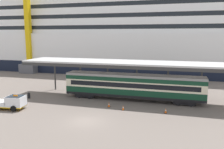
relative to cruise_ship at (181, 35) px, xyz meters
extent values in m
plane|color=#6A5F58|center=(-10.35, -42.99, -10.09)|extent=(400.00, 400.00, 0.00)
cube|color=black|center=(-0.09, 0.01, -8.51)|extent=(163.21, 24.43, 3.17)
cube|color=white|center=(-0.09, 0.01, -3.22)|extent=(163.21, 24.43, 7.40)
cube|color=white|center=(-0.09, 0.01, 1.87)|extent=(150.15, 22.47, 2.79)
cube|color=black|center=(-0.09, -11.18, 2.01)|extent=(143.63, 0.12, 1.01)
cube|color=white|center=(-0.09, 0.01, 4.67)|extent=(144.15, 21.58, 2.79)
cube|color=black|center=(-0.09, -10.73, 4.81)|extent=(137.88, 0.12, 1.01)
cube|color=white|center=(-0.09, 0.01, 7.46)|extent=(138.14, 20.68, 2.79)
cube|color=black|center=(-0.09, -10.28, 7.60)|extent=(132.14, 0.12, 1.01)
cube|color=#BEBEBE|center=(-6.79, -31.74, -4.19)|extent=(36.05, 6.34, 0.25)
cube|color=#313131|center=(-6.79, -34.81, -4.57)|extent=(36.05, 0.20, 0.50)
cylinder|color=#313131|center=(-22.25, -28.97, -7.21)|extent=(0.28, 0.28, 5.77)
cylinder|color=#313131|center=(-17.09, -28.97, -7.21)|extent=(0.28, 0.28, 5.77)
cylinder|color=#313131|center=(-11.94, -28.97, -7.21)|extent=(0.28, 0.28, 5.77)
cylinder|color=#313131|center=(-6.79, -28.97, -7.21)|extent=(0.28, 0.28, 5.77)
cylinder|color=#313131|center=(-1.64, -28.97, -7.21)|extent=(0.28, 0.28, 5.77)
cylinder|color=#313131|center=(3.51, -28.97, -7.21)|extent=(0.28, 0.28, 5.77)
cube|color=black|center=(-6.79, -32.24, -9.24)|extent=(21.64, 2.80, 0.40)
cube|color=#0F3823|center=(-6.79, -32.24, -8.59)|extent=(21.64, 2.80, 0.90)
cube|color=beige|center=(-6.79, -32.24, -7.54)|extent=(21.64, 2.80, 1.20)
cube|color=black|center=(-6.79, -33.61, -7.49)|extent=(19.91, 0.08, 0.72)
cube|color=#0F3823|center=(-6.79, -32.24, -6.64)|extent=(21.64, 2.80, 0.60)
cube|color=#979797|center=(-6.79, -32.24, -6.16)|extent=(21.64, 2.69, 0.36)
cube|color=black|center=(-14.59, -32.24, -9.64)|extent=(3.20, 2.35, 0.50)
cylinder|color=black|center=(-15.49, -33.41, -9.67)|extent=(0.84, 0.12, 0.84)
cylinder|color=black|center=(-13.69, -33.41, -9.67)|extent=(0.84, 0.12, 0.84)
cube|color=black|center=(1.00, -32.24, -9.64)|extent=(3.20, 2.35, 0.50)
cylinder|color=black|center=(0.10, -33.41, -9.67)|extent=(0.84, 0.12, 0.84)
cylinder|color=black|center=(1.90, -33.41, -9.67)|extent=(0.84, 0.12, 0.84)
cube|color=white|center=(-22.86, -41.51, -9.51)|extent=(5.41, 2.65, 0.36)
cube|color=#F2B20C|center=(-22.86, -41.51, -9.64)|extent=(5.42, 2.67, 0.12)
cube|color=white|center=(-21.41, -41.33, -8.78)|extent=(2.52, 2.20, 1.10)
cube|color=#19232D|center=(-21.41, -41.33, -8.43)|extent=(2.30, 2.09, 0.44)
cube|color=orange|center=(-21.41, -41.33, -8.15)|extent=(0.58, 0.27, 0.16)
cylinder|color=black|center=(-21.33, -40.31, -9.69)|extent=(0.83, 0.35, 0.80)
cylinder|color=black|center=(-21.08, -42.29, -9.69)|extent=(0.83, 0.35, 0.80)
cylinder|color=black|center=(-24.63, -40.74, -9.69)|extent=(0.83, 0.35, 0.80)
cube|color=black|center=(-1.39, -37.33, -10.07)|extent=(0.36, 0.36, 0.04)
cone|color=#EA590F|center=(-1.39, -37.33, -9.73)|extent=(0.30, 0.30, 0.65)
cylinder|color=white|center=(-1.39, -37.33, -9.69)|extent=(0.17, 0.17, 0.09)
cube|color=black|center=(-9.37, -36.78, -10.07)|extent=(0.36, 0.36, 0.04)
cone|color=#EA590F|center=(-9.37, -36.78, -9.72)|extent=(0.30, 0.30, 0.67)
cylinder|color=white|center=(-9.37, -36.78, -9.69)|extent=(0.17, 0.17, 0.09)
cube|color=black|center=(-7.07, -37.65, -10.07)|extent=(0.36, 0.36, 0.04)
cone|color=#EA590F|center=(-7.07, -37.65, -9.74)|extent=(0.30, 0.30, 0.62)
cylinder|color=white|center=(-7.07, -37.65, -9.71)|extent=(0.17, 0.17, 0.09)
cube|color=#595960|center=(-39.15, -12.33, -8.89)|extent=(4.40, 4.40, 2.40)
cylinder|color=black|center=(-23.23, -35.82, -9.74)|extent=(0.44, 0.44, 0.70)
sphere|color=black|center=(-23.23, -35.82, -9.37)|extent=(0.48, 0.48, 0.48)
camera|label=1|loc=(0.08, -68.12, 0.08)|focal=38.13mm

